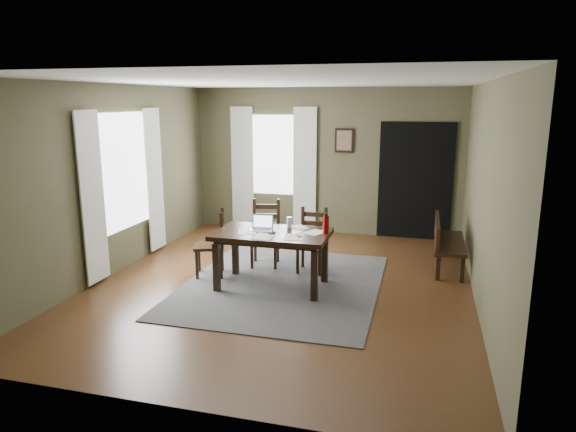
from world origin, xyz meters
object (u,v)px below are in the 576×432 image
(chair_end, at_px, (213,244))
(bench, at_px, (445,239))
(chair_back_right, at_px, (312,241))
(chair_back_left, at_px, (265,234))
(laptop, at_px, (262,226))
(water_bottle, at_px, (326,224))
(dining_table, at_px, (272,239))

(chair_end, height_order, bench, chair_end)
(chair_end, xyz_separation_m, bench, (3.21, 1.19, -0.02))
(chair_end, height_order, chair_back_right, chair_end)
(chair_back_left, height_order, laptop, chair_back_left)
(chair_back_right, relative_size, water_bottle, 3.44)
(dining_table, height_order, chair_back_right, chair_back_right)
(bench, bearing_deg, laptop, 118.84)
(dining_table, xyz_separation_m, water_bottle, (0.70, 0.11, 0.22))
(chair_back_left, bearing_deg, chair_back_right, -17.14)
(chair_back_left, bearing_deg, water_bottle, -46.10)
(laptop, xyz_separation_m, water_bottle, (0.87, 0.02, 0.07))
(water_bottle, bearing_deg, chair_end, 175.82)
(chair_end, distance_m, chair_back_left, 0.88)
(chair_back_left, xyz_separation_m, bench, (2.64, 0.52, -0.04))
(laptop, height_order, water_bottle, water_bottle)
(chair_end, xyz_separation_m, laptop, (0.78, -0.15, 0.35))
(chair_back_right, relative_size, laptop, 2.96)
(chair_end, xyz_separation_m, chair_back_left, (0.57, 0.67, 0.02))
(chair_back_left, xyz_separation_m, laptop, (0.21, -0.81, 0.33))
(bench, bearing_deg, chair_back_right, 108.12)
(chair_end, bearing_deg, chair_back_right, 93.88)
(dining_table, xyz_separation_m, chair_back_left, (-0.37, 0.90, -0.18))
(laptop, bearing_deg, chair_back_left, 97.95)
(chair_back_left, distance_m, laptop, 0.90)
(chair_back_right, xyz_separation_m, laptop, (-0.54, -0.72, 0.36))
(chair_end, relative_size, water_bottle, 3.54)
(bench, bearing_deg, chair_back_left, 101.24)
(chair_end, distance_m, laptop, 0.87)
(chair_back_left, relative_size, chair_back_right, 1.07)
(chair_end, height_order, chair_back_left, chair_back_left)
(chair_back_right, height_order, bench, chair_back_right)
(chair_end, height_order, laptop, same)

